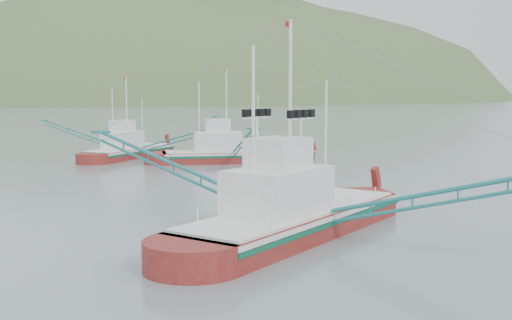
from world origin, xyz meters
TOP-DOWN VIEW (x-y plane):
  - ground at (0.00, 0.00)m, footprint 1200.00×1200.00m
  - main_boat at (-2.07, -0.63)m, footprint 16.48×27.87m
  - bg_boat_right at (13.03, 30.60)m, footprint 14.61×24.66m
  - bg_boat_far at (6.11, 41.04)m, footprint 17.18×21.77m
  - headland_right at (240.00, 430.00)m, footprint 684.00×432.00m

SIDE VIEW (x-z plane):
  - ground at x=0.00m, z-range 0.00..0.00m
  - headland_right at x=240.00m, z-range -153.00..153.00m
  - bg_boat_far at x=6.11m, z-range -2.81..6.95m
  - bg_boat_right at x=13.03m, z-range -3.12..7.33m
  - main_boat at x=-2.07m, z-range -3.50..8.26m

